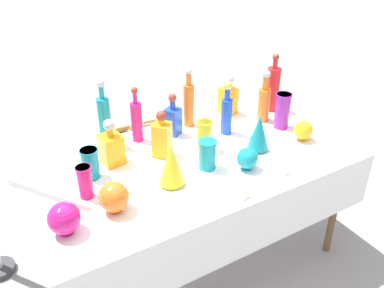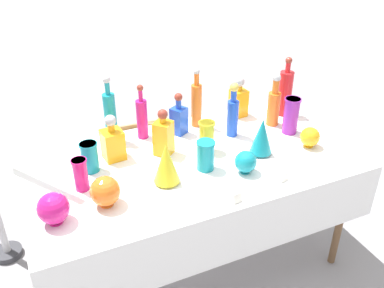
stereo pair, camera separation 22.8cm
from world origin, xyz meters
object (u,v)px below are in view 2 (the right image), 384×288
Objects in this scene: square_decanter_1 at (113,142)px; slender_vase_3 at (206,155)px; round_bowl_1 at (310,137)px; tall_bottle_5 at (274,104)px; cardboard_box_behind_right at (179,153)px; tall_bottle_1 at (233,113)px; tall_bottle_3 at (196,103)px; round_bowl_0 at (246,162)px; square_decanter_0 at (163,136)px; tall_bottle_0 at (110,115)px; tall_bottle_2 at (285,92)px; fluted_vase_1 at (166,163)px; fluted_vase_0 at (262,136)px; slender_vase_1 at (81,173)px; tall_bottle_4 at (142,117)px; round_bowl_2 at (53,208)px; square_decanter_3 at (239,100)px; slender_vase_0 at (291,115)px; square_decanter_2 at (179,118)px; slender_vase_4 at (90,156)px; slender_vase_2 at (207,136)px; round_bowl_3 at (105,191)px; cardboard_box_behind_left at (154,149)px.

slender_vase_3 is at bearing -36.18° from square_decanter_1.
square_decanter_1 is 1.11m from round_bowl_1.
cardboard_box_behind_right is (-0.32, 0.78, -0.71)m from tall_bottle_5.
tall_bottle_1 is 0.89× the size of tall_bottle_3.
tall_bottle_3 reaches higher than square_decanter_1.
round_bowl_1 is 1.32m from cardboard_box_behind_right.
round_bowl_0 is 0.21× the size of cardboard_box_behind_right.
tall_bottle_0 is at bearing 129.49° from square_decanter_0.
cardboard_box_behind_right is (0.70, 0.76, -0.68)m from square_decanter_1.
round_bowl_0 is at bearing -35.53° from square_decanter_1.
fluted_vase_1 is (-0.98, -0.41, -0.04)m from tall_bottle_2.
tall_bottle_0 reaches higher than fluted_vase_0.
square_decanter_1 is 1.55× the size of slender_vase_1.
tall_bottle_3 reaches higher than round_bowl_0.
tall_bottle_4 reaches higher than fluted_vase_1.
square_decanter_3 is at bearing 25.11° from round_bowl_2.
slender_vase_0 reaches higher than fluted_vase_0.
tall_bottle_3 reaches higher than square_decanter_2.
round_bowl_0 is at bearing -48.89° from tall_bottle_0.
tall_bottle_1 is 0.25m from tall_bottle_3.
cardboard_box_behind_right is at bearing 78.28° from tall_bottle_3.
slender_vase_4 is (-0.36, -0.23, -0.05)m from tall_bottle_4.
round_bowl_2 is at bearing -151.93° from square_decanter_0.
square_decanter_0 reaches higher than fluted_vase_0.
tall_bottle_3 is 0.75m from slender_vase_4.
slender_vase_1 is at bearing -177.31° from slender_vase_0.
round_bowl_1 is at bearing -30.87° from tall_bottle_4.
slender_vase_3 is (-0.64, -0.15, -0.03)m from slender_vase_0.
tall_bottle_5 is 0.59m from round_bowl_0.
square_decanter_3 is at bearing 39.36° from slender_vase_2.
slender_vase_3 is 1.35× the size of round_bowl_1.
slender_vase_1 is at bearing -117.82° from slender_vase_4.
slender_vase_2 is 0.59m from round_bowl_1.
square_decanter_3 is (0.66, 0.02, -0.02)m from tall_bottle_4.
slender_vase_0 reaches higher than slender_vase_3.
round_bowl_3 is (-0.71, -0.55, -0.08)m from tall_bottle_3.
tall_bottle_0 reaches higher than fluted_vase_1.
tall_bottle_4 reaches higher than round_bowl_1.
tall_bottle_1 is 1.08m from cardboard_box_behind_right.
cardboard_box_behind_left is 0.99× the size of cardboard_box_behind_right.
fluted_vase_1 is at bearing -94.62° from tall_bottle_4.
cardboard_box_behind_left is at bearing 68.01° from tall_bottle_4.
slender_vase_3 reaches higher than cardboard_box_behind_right.
round_bowl_0 is (0.54, -0.62, -0.10)m from tall_bottle_0.
slender_vase_2 is at bearing 31.93° from fluted_vase_1.
round_bowl_2 is 1.80m from cardboard_box_behind_left.
cardboard_box_behind_left is (-0.17, 1.00, -0.76)m from tall_bottle_1.
tall_bottle_5 is 1.33m from cardboard_box_behind_left.
slender_vase_2 is at bearing 178.27° from slender_vase_0.
tall_bottle_2 reaches higher than round_bowl_0.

